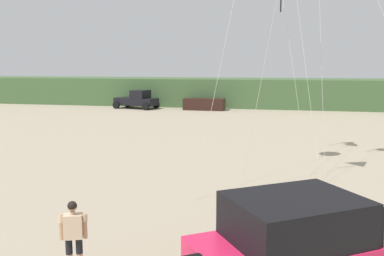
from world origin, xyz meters
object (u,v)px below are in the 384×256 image
(jeep, at_px, (306,251))
(distant_sedan, at_px, (204,104))
(person_watching, at_px, (73,233))
(distant_pickup, at_px, (137,100))

(jeep, xyz_separation_m, distant_sedan, (-8.61, 34.73, -0.60))
(person_watching, distance_m, distant_sedan, 34.54)
(jeep, height_order, distant_sedan, jeep)
(distant_sedan, bearing_deg, person_watching, -82.74)
(distant_pickup, xyz_separation_m, distant_sedan, (7.28, 0.22, -0.34))
(distant_pickup, height_order, distant_sedan, distant_pickup)
(distant_sedan, bearing_deg, distant_pickup, -177.14)
(person_watching, height_order, distant_sedan, person_watching)
(distant_pickup, bearing_deg, distant_sedan, 1.72)
(person_watching, relative_size, distant_sedan, 0.40)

